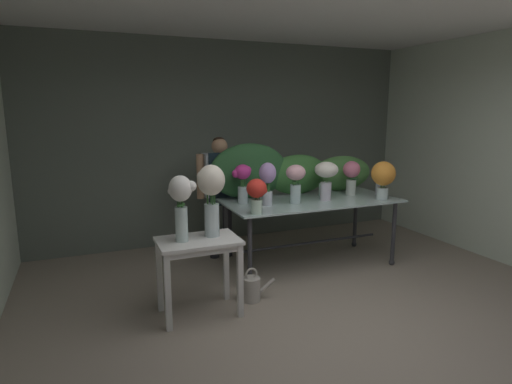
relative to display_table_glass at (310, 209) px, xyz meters
name	(u,v)px	position (x,y,z in m)	size (l,w,h in m)	color
ground_plane	(275,275)	(-0.52, -0.13, -0.71)	(7.36, 7.36, 0.00)	gray
wall_back	(228,143)	(-0.52, 1.50, 0.70)	(5.66, 0.12, 2.81)	slate
wall_right	(467,145)	(2.31, -0.13, 0.70)	(0.12, 3.39, 2.81)	silver
ceiling_slab	(278,11)	(-0.52, -0.13, 2.17)	(5.78, 3.39, 0.12)	silver
display_table_glass	(310,209)	(0.00, 0.00, 0.00)	(2.08, 0.98, 0.82)	#AAC5C4
side_table_white	(198,251)	(-1.57, -0.72, -0.09)	(0.74, 0.48, 0.72)	white
florist	(220,185)	(-0.91, 0.70, 0.24)	(0.60, 0.24, 1.54)	#232328
foliage_backdrop	(291,173)	(-0.08, 0.37, 0.39)	(2.25, 0.27, 0.66)	#28562D
vase_lilac_roses	(268,179)	(-0.60, -0.08, 0.41)	(0.19, 0.19, 0.48)	silver
vase_blush_anemones	(296,180)	(-0.26, -0.11, 0.38)	(0.22, 0.22, 0.45)	silver
vase_sunset_snapdragons	(383,176)	(0.80, -0.32, 0.39)	(0.30, 0.28, 0.46)	silver
vase_ivory_ranunculus	(326,176)	(0.15, -0.09, 0.40)	(0.28, 0.28, 0.46)	silver
vase_rosy_peonies	(351,175)	(0.61, 0.06, 0.36)	(0.21, 0.21, 0.43)	silver
vase_magenta_carnations	(243,180)	(-0.82, 0.12, 0.39)	(0.24, 0.19, 0.45)	silver
vase_scarlet_stock	(257,193)	(-0.87, -0.41, 0.33)	(0.21, 0.21, 0.37)	silver
vase_peach_freesia	(323,176)	(0.25, 0.15, 0.36)	(0.19, 0.19, 0.39)	silver
vase_coral_lilies	(380,176)	(0.96, -0.06, 0.34)	(0.17, 0.17, 0.39)	silver
vase_white_roses_tall	(181,202)	(-1.72, -0.72, 0.38)	(0.25, 0.20, 0.59)	silver
vase_cream_lisianthus_tall	(211,192)	(-1.43, -0.67, 0.43)	(0.26, 0.25, 0.67)	silver
watering_can	(252,288)	(-1.02, -0.65, -0.58)	(0.35, 0.18, 0.34)	#B7B2A8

